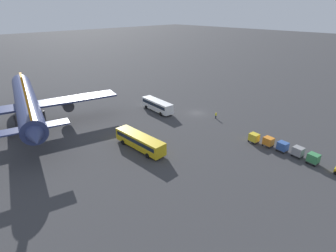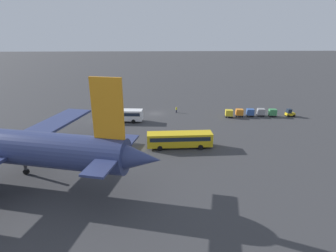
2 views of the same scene
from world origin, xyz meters
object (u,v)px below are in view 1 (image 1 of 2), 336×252
object	(u,v)px
shuttle_bus_near	(157,105)
cargo_cart_orange	(268,141)
cargo_cart_blue	(283,146)
shuttle_bus_far	(140,141)
worker_person	(216,115)
cargo_cart_yellow	(254,137)
airplane	(26,102)
cargo_cart_green	(313,158)
cargo_cart_grey	(298,151)

from	to	relation	value
shuttle_bus_near	cargo_cart_orange	world-z (taller)	shuttle_bus_near
cargo_cart_blue	shuttle_bus_far	bearing A→B (deg)	43.20
worker_person	cargo_cart_yellow	xyz separation A→B (m)	(-13.88, 5.22, 0.32)
airplane	worker_person	xyz separation A→B (m)	(-29.08, -36.71, -5.34)
shuttle_bus_far	worker_person	xyz separation A→B (m)	(-1.33, -24.58, -0.97)
cargo_cart_blue	cargo_cart_yellow	world-z (taller)	same
worker_person	cargo_cart_green	bearing A→B (deg)	168.91
shuttle_bus_near	cargo_cart_green	xyz separation A→B (m)	(-40.89, -2.30, -0.68)
cargo_cart_orange	cargo_cart_yellow	size ratio (longest dim) A/B	1.00
worker_person	cargo_cart_green	world-z (taller)	cargo_cart_green
cargo_cart_grey	cargo_cart_blue	bearing A→B (deg)	2.46
airplane	worker_person	world-z (taller)	airplane
cargo_cart_green	cargo_cart_blue	bearing A→B (deg)	-4.47
shuttle_bus_near	cargo_cart_grey	world-z (taller)	shuttle_bus_near
worker_person	cargo_cart_grey	xyz separation A→B (m)	(-22.96, 4.49, 0.32)
shuttle_bus_far	cargo_cart_yellow	bearing A→B (deg)	-129.09
shuttle_bus_near	cargo_cart_orange	xyz separation A→B (m)	(-31.82, -2.72, -0.68)
cargo_cart_blue	cargo_cart_orange	xyz separation A→B (m)	(3.02, 0.05, 0.00)
cargo_cart_blue	shuttle_bus_near	bearing A→B (deg)	4.54
shuttle_bus_near	cargo_cart_yellow	size ratio (longest dim) A/B	5.12
shuttle_bus_near	cargo_cart_green	bearing A→B (deg)	-171.54
cargo_cart_grey	cargo_cart_orange	size ratio (longest dim) A/B	1.00
shuttle_bus_near	cargo_cart_grey	distance (m)	37.98
cargo_cart_orange	shuttle_bus_far	bearing A→B (deg)	47.52
worker_person	cargo_cart_blue	size ratio (longest dim) A/B	0.79
cargo_cart_grey	cargo_cart_yellow	xyz separation A→B (m)	(9.07, 0.73, 0.00)
shuttle_bus_far	worker_person	distance (m)	24.64
cargo_cart_green	cargo_cart_blue	world-z (taller)	same
shuttle_bus_near	worker_person	xyz separation A→B (m)	(-14.91, -7.39, -1.00)
shuttle_bus_near	shuttle_bus_far	bearing A→B (deg)	133.54
worker_person	cargo_cart_yellow	bearing A→B (deg)	159.40
shuttle_bus_near	airplane	bearing A→B (deg)	69.47
worker_person	cargo_cart_blue	world-z (taller)	cargo_cart_blue
worker_person	cargo_cart_orange	xyz separation A→B (m)	(-16.91, 4.66, 0.32)
shuttle_bus_near	worker_person	distance (m)	16.67
airplane	cargo_cart_blue	size ratio (longest dim) A/B	22.10
shuttle_bus_far	cargo_cart_grey	xyz separation A→B (m)	(-24.29, -20.10, -0.64)
worker_person	shuttle_bus_near	bearing A→B (deg)	26.35
airplane	cargo_cart_orange	xyz separation A→B (m)	(-45.98, -32.04, -5.02)
cargo_cart_blue	worker_person	bearing A→B (deg)	-13.04
shuttle_bus_far	cargo_cart_grey	distance (m)	31.53
cargo_cart_green	cargo_cart_blue	xyz separation A→B (m)	(6.05, -0.47, 0.00)
shuttle_bus_far	cargo_cart_orange	distance (m)	27.02
cargo_cart_orange	cargo_cart_green	bearing A→B (deg)	177.31
cargo_cart_green	shuttle_bus_far	bearing A→B (deg)	35.52
cargo_cart_green	cargo_cart_orange	size ratio (longest dim) A/B	1.00
shuttle_bus_near	cargo_cart_blue	bearing A→B (deg)	-170.21
worker_person	cargo_cart_grey	bearing A→B (deg)	168.94
shuttle_bus_near	cargo_cart_yellow	world-z (taller)	shuttle_bus_near
cargo_cart_blue	airplane	bearing A→B (deg)	33.22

